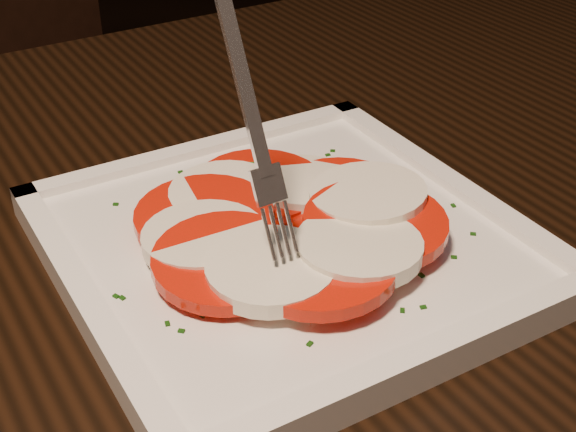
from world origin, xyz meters
TOP-DOWN VIEW (x-y plane):
  - table at (0.18, 0.08)m, footprint 1.23×0.85m
  - chair at (0.08, 0.86)m, footprint 0.52×0.52m
  - plate at (0.10, 0.04)m, footprint 0.28×0.28m
  - caprese_salad at (0.10, 0.04)m, footprint 0.23×0.20m
  - fork at (0.07, 0.04)m, footprint 0.03×0.07m

SIDE VIEW (x-z plane):
  - chair at x=0.08m, z-range 0.07..1.00m
  - table at x=0.18m, z-range 0.28..1.03m
  - plate at x=0.10m, z-range 0.75..0.76m
  - caprese_salad at x=0.10m, z-range 0.76..0.79m
  - fork at x=0.07m, z-range 0.79..0.94m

